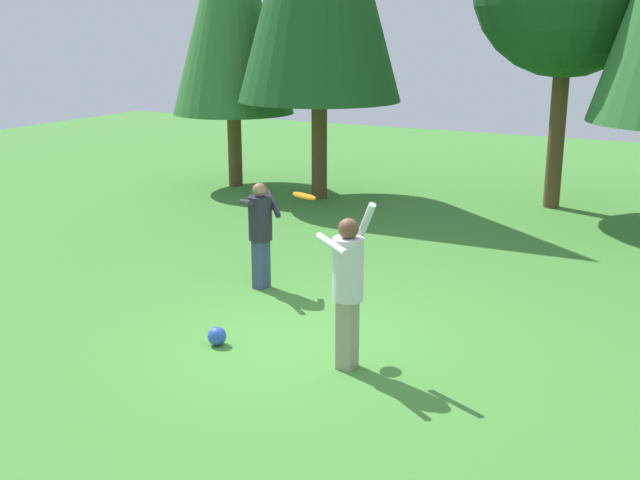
# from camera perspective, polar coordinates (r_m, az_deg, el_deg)

# --- Properties ---
(ground_plane) EXTENTS (40.00, 40.00, 0.00)m
(ground_plane) POSITION_cam_1_polar(r_m,az_deg,el_deg) (9.43, -1.08, -7.51)
(ground_plane) COLOR #478C38
(person_thrower) EXTENTS (0.67, 0.67, 1.90)m
(person_thrower) POSITION_cam_1_polar(r_m,az_deg,el_deg) (8.39, 2.07, -2.97)
(person_thrower) COLOR gray
(person_thrower) RESTS_ON ground_plane
(person_catcher) EXTENTS (0.71, 0.71, 1.56)m
(person_catcher) POSITION_cam_1_polar(r_m,az_deg,el_deg) (11.10, -4.42, 0.97)
(person_catcher) COLOR #38476B
(person_catcher) RESTS_ON ground_plane
(frisbee) EXTENTS (0.38, 0.38, 0.09)m
(frisbee) POSITION_cam_1_polar(r_m,az_deg,el_deg) (9.09, -1.16, 3.26)
(frisbee) COLOR orange
(ball_blue) EXTENTS (0.23, 0.23, 0.23)m
(ball_blue) POSITION_cam_1_polar(r_m,az_deg,el_deg) (9.38, -7.60, -7.04)
(ball_blue) COLOR blue
(ball_blue) RESTS_ON ground_plane
(tree_far_left) EXTENTS (2.83, 2.83, 6.76)m
(tree_far_left) POSITION_cam_1_polar(r_m,az_deg,el_deg) (18.46, -6.60, 16.99)
(tree_far_left) COLOR brown
(tree_far_left) RESTS_ON ground_plane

